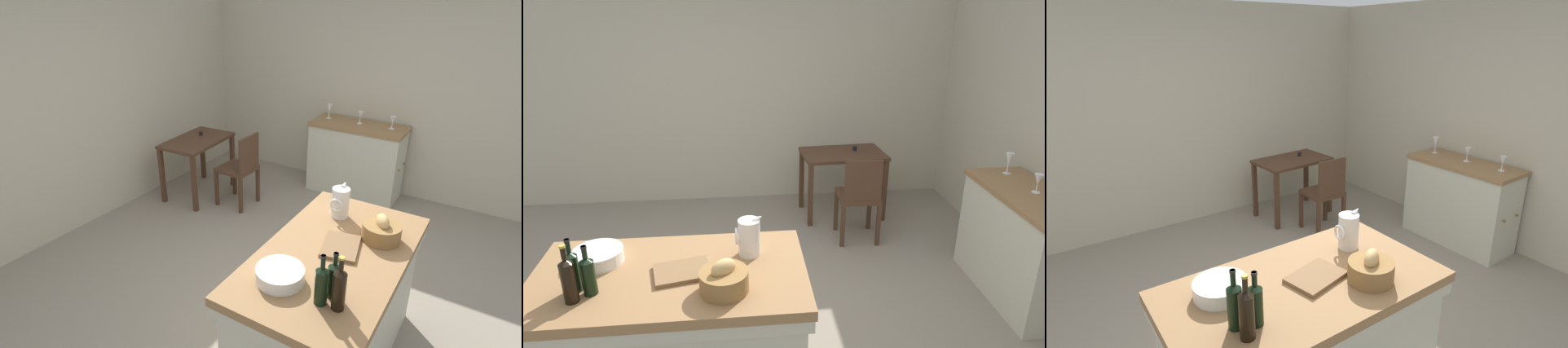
{
  "view_description": "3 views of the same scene",
  "coord_description": "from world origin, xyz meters",
  "views": [
    {
      "loc": [
        -2.52,
        -1.33,
        2.45
      ],
      "look_at": [
        0.35,
        0.5,
        0.92
      ],
      "focal_mm": 28.45,
      "sensor_mm": 36.0,
      "label": 1
    },
    {
      "loc": [
        -0.01,
        -2.82,
        2.35
      ],
      "look_at": [
        0.35,
        0.56,
        1.05
      ],
      "focal_mm": 31.78,
      "sensor_mm": 36.0,
      "label": 2
    },
    {
      "loc": [
        -1.52,
        -2.13,
        2.19
      ],
      "look_at": [
        0.4,
        0.57,
        1.07
      ],
      "focal_mm": 27.88,
      "sensor_mm": 36.0,
      "label": 3
    }
  ],
  "objects": [
    {
      "name": "ground_plane",
      "position": [
        0.0,
        0.0,
        0.0
      ],
      "size": [
        6.76,
        6.76,
        0.0
      ],
      "primitive_type": "plane",
      "color": "gray"
    },
    {
      "name": "wall_back",
      "position": [
        0.0,
        2.6,
        1.3
      ],
      "size": [
        5.32,
        0.12,
        2.6
      ],
      "primitive_type": "cube",
      "color": "#B2AA93",
      "rests_on": "ground"
    },
    {
      "name": "wall_right",
      "position": [
        2.6,
        0.0,
        1.3
      ],
      "size": [
        0.12,
        5.2,
        2.6
      ],
      "primitive_type": "cube",
      "color": "#B2AA93",
      "rests_on": "ground"
    },
    {
      "name": "island_table",
      "position": [
        -0.41,
        -0.55,
        0.49
      ],
      "size": [
        1.54,
        0.86,
        0.91
      ],
      "color": "olive",
      "rests_on": "ground"
    },
    {
      "name": "side_cabinet",
      "position": [
        2.26,
        0.27,
        0.46
      ],
      "size": [
        0.52,
        1.18,
        0.92
      ],
      "color": "olive",
      "rests_on": "ground"
    },
    {
      "name": "writing_desk",
      "position": [
        1.15,
        1.94,
        0.62
      ],
      "size": [
        0.93,
        0.61,
        0.79
      ],
      "color": "#472D1E",
      "rests_on": "ground"
    },
    {
      "name": "wooden_chair",
      "position": [
        1.18,
        1.3,
        0.5
      ],
      "size": [
        0.41,
        0.41,
        0.91
      ],
      "color": "#472D1E",
      "rests_on": "ground"
    },
    {
      "name": "pitcher",
      "position": [
        0.04,
        -0.39,
        1.03
      ],
      "size": [
        0.17,
        0.13,
        0.27
      ],
      "color": "silver",
      "rests_on": "island_table"
    },
    {
      "name": "wash_bowl",
      "position": [
        -0.84,
        -0.39,
        0.95
      ],
      "size": [
        0.29,
        0.29,
        0.08
      ],
      "primitive_type": "cylinder",
      "color": "silver",
      "rests_on": "island_table"
    },
    {
      "name": "bread_basket",
      "position": [
        -0.1,
        -0.75,
        0.98
      ],
      "size": [
        0.26,
        0.26,
        0.19
      ],
      "color": "olive",
      "rests_on": "island_table"
    },
    {
      "name": "cutting_board",
      "position": [
        -0.34,
        -0.56,
        0.92
      ],
      "size": [
        0.35,
        0.29,
        0.02
      ],
      "primitive_type": "cube",
      "rotation": [
        0.0,
        0.0,
        0.22
      ],
      "color": "brown",
      "rests_on": "island_table"
    },
    {
      "name": "wine_bottle_dark",
      "position": [
        -0.8,
        -0.7,
        1.02
      ],
      "size": [
        0.07,
        0.07,
        0.28
      ],
      "color": "black",
      "rests_on": "island_table"
    },
    {
      "name": "wine_bottle_amber",
      "position": [
        -0.88,
        -0.67,
        1.03
      ],
      "size": [
        0.07,
        0.07,
        0.31
      ],
      "color": "black",
      "rests_on": "island_table"
    },
    {
      "name": "wine_bottle_green",
      "position": [
        -0.87,
        -0.76,
        1.04
      ],
      "size": [
        0.07,
        0.07,
        0.32
      ],
      "color": "black",
      "rests_on": "island_table"
    },
    {
      "name": "wine_glass_far_left",
      "position": [
        2.3,
        -0.12,
        1.03
      ],
      "size": [
        0.07,
        0.07,
        0.15
      ],
      "color": "white",
      "rests_on": "side_cabinet"
    },
    {
      "name": "wine_glass_left",
      "position": [
        2.3,
        0.28,
        1.03
      ],
      "size": [
        0.07,
        0.07,
        0.15
      ],
      "color": "white",
      "rests_on": "side_cabinet"
    },
    {
      "name": "wine_glass_middle",
      "position": [
        2.3,
        0.69,
        1.05
      ],
      "size": [
        0.07,
        0.07,
        0.19
      ],
      "color": "white",
      "rests_on": "side_cabinet"
    }
  ]
}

